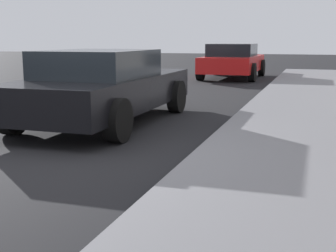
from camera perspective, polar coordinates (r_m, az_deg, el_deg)
ground_plane at (r=6.14m, az=-15.80°, el=-3.44°), size 80.00×80.00×0.00m
car_black at (r=8.14m, az=-8.01°, el=4.90°), size 2.00×4.46×1.27m
car_red at (r=17.48m, az=8.00°, el=7.98°), size 2.04×4.16×1.27m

